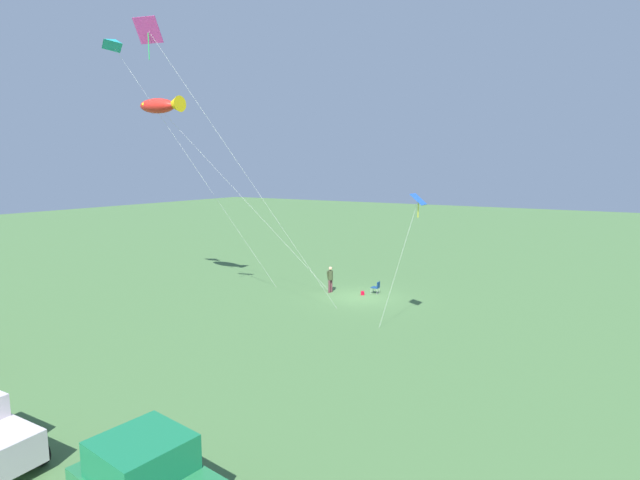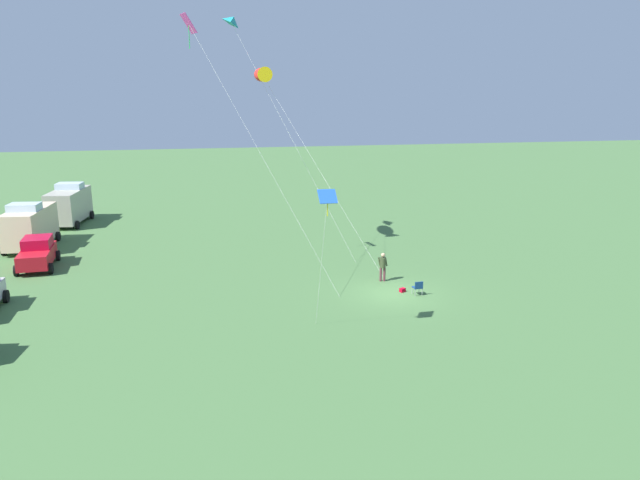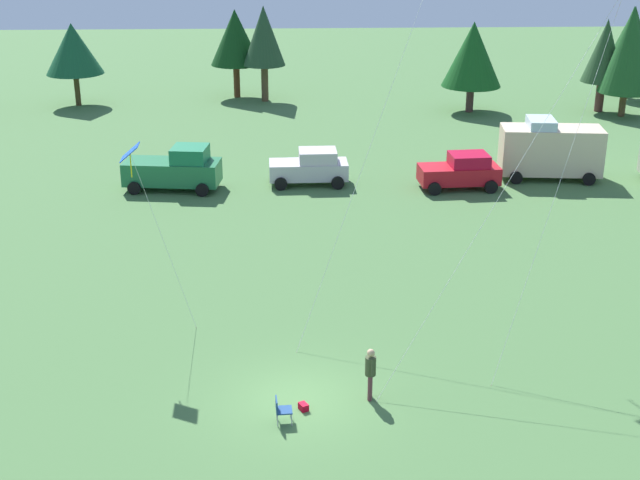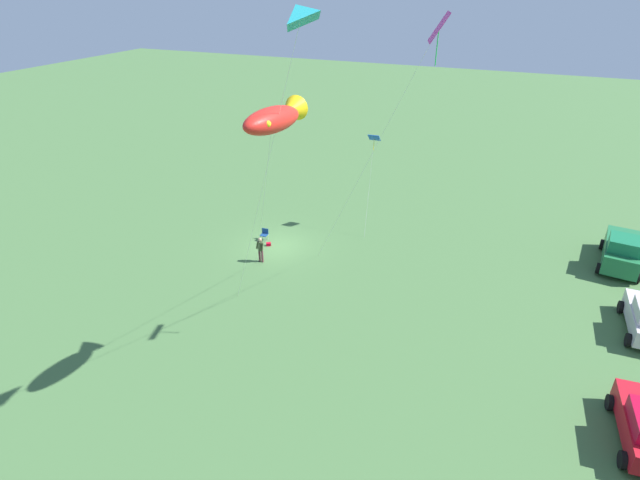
{
  "view_description": "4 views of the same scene",
  "coord_description": "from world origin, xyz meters",
  "px_view_note": "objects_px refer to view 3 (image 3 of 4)",
  "views": [
    {
      "loc": [
        -13.93,
        27.79,
        8.2
      ],
      "look_at": [
        0.93,
        3.47,
        4.05
      ],
      "focal_mm": 28.0,
      "sensor_mm": 36.0,
      "label": 1
    },
    {
      "loc": [
        -31.82,
        10.09,
        11.61
      ],
      "look_at": [
        1.96,
        3.81,
        2.79
      ],
      "focal_mm": 35.0,
      "sensor_mm": 36.0,
      "label": 2
    },
    {
      "loc": [
        -0.23,
        -24.07,
        14.85
      ],
      "look_at": [
        0.73,
        0.66,
        5.09
      ],
      "focal_mm": 50.0,
      "sensor_mm": 36.0,
      "label": 3
    },
    {
      "loc": [
        26.54,
        14.33,
        16.46
      ],
      "look_at": [
        1.38,
        3.74,
        1.93
      ],
      "focal_mm": 28.0,
      "sensor_mm": 36.0,
      "label": 4
    }
  ],
  "objects_px": {
    "folding_chair": "(281,408)",
    "kite_diamond_blue": "(132,158)",
    "car_red_sedan": "(461,171)",
    "van_camper_beige": "(550,149)",
    "truck_green_flatbed": "(175,169)",
    "person_kite_flyer": "(371,370)",
    "car_silver_compact": "(311,167)",
    "backpack_on_grass": "(303,407)"
  },
  "relations": [
    {
      "from": "person_kite_flyer",
      "to": "car_silver_compact",
      "type": "relative_size",
      "value": 0.41
    },
    {
      "from": "car_red_sedan",
      "to": "van_camper_beige",
      "type": "height_order",
      "value": "van_camper_beige"
    },
    {
      "from": "backpack_on_grass",
      "to": "car_silver_compact",
      "type": "bearing_deg",
      "value": 87.79
    },
    {
      "from": "car_silver_compact",
      "to": "person_kite_flyer",
      "type": "bearing_deg",
      "value": -87.96
    },
    {
      "from": "truck_green_flatbed",
      "to": "car_silver_compact",
      "type": "relative_size",
      "value": 1.23
    },
    {
      "from": "person_kite_flyer",
      "to": "truck_green_flatbed",
      "type": "xyz_separation_m",
      "value": [
        -8.39,
        21.31,
        0.08
      ]
    },
    {
      "from": "backpack_on_grass",
      "to": "kite_diamond_blue",
      "type": "relative_size",
      "value": 0.05
    },
    {
      "from": "car_silver_compact",
      "to": "van_camper_beige",
      "type": "bearing_deg",
      "value": 1.29
    },
    {
      "from": "truck_green_flatbed",
      "to": "van_camper_beige",
      "type": "distance_m",
      "value": 20.34
    },
    {
      "from": "van_camper_beige",
      "to": "car_silver_compact",
      "type": "bearing_deg",
      "value": 8.1
    },
    {
      "from": "folding_chair",
      "to": "kite_diamond_blue",
      "type": "height_order",
      "value": "kite_diamond_blue"
    },
    {
      "from": "car_silver_compact",
      "to": "car_red_sedan",
      "type": "bearing_deg",
      "value": -8.81
    },
    {
      "from": "folding_chair",
      "to": "person_kite_flyer",
      "type": "bearing_deg",
      "value": 19.74
    },
    {
      "from": "folding_chair",
      "to": "car_silver_compact",
      "type": "distance_m",
      "value": 23.22
    },
    {
      "from": "truck_green_flatbed",
      "to": "car_red_sedan",
      "type": "distance_m",
      "value": 15.13
    },
    {
      "from": "backpack_on_grass",
      "to": "car_silver_compact",
      "type": "xyz_separation_m",
      "value": [
        0.87,
        22.49,
        0.84
      ]
    },
    {
      "from": "person_kite_flyer",
      "to": "van_camper_beige",
      "type": "relative_size",
      "value": 0.31
    },
    {
      "from": "car_red_sedan",
      "to": "car_silver_compact",
      "type": "bearing_deg",
      "value": 168.43
    },
    {
      "from": "truck_green_flatbed",
      "to": "car_silver_compact",
      "type": "bearing_deg",
      "value": 11.88
    },
    {
      "from": "folding_chair",
      "to": "truck_green_flatbed",
      "type": "height_order",
      "value": "truck_green_flatbed"
    },
    {
      "from": "truck_green_flatbed",
      "to": "car_silver_compact",
      "type": "distance_m",
      "value": 7.19
    },
    {
      "from": "backpack_on_grass",
      "to": "van_camper_beige",
      "type": "height_order",
      "value": "van_camper_beige"
    },
    {
      "from": "van_camper_beige",
      "to": "kite_diamond_blue",
      "type": "bearing_deg",
      "value": 47.55
    },
    {
      "from": "truck_green_flatbed",
      "to": "kite_diamond_blue",
      "type": "bearing_deg",
      "value": -80.56
    },
    {
      "from": "kite_diamond_blue",
      "to": "person_kite_flyer",
      "type": "bearing_deg",
      "value": -32.48
    },
    {
      "from": "van_camper_beige",
      "to": "kite_diamond_blue",
      "type": "relative_size",
      "value": 0.8
    },
    {
      "from": "car_red_sedan",
      "to": "kite_diamond_blue",
      "type": "height_order",
      "value": "kite_diamond_blue"
    },
    {
      "from": "backpack_on_grass",
      "to": "car_silver_compact",
      "type": "relative_size",
      "value": 0.08
    },
    {
      "from": "backpack_on_grass",
      "to": "kite_diamond_blue",
      "type": "bearing_deg",
      "value": 135.66
    },
    {
      "from": "backpack_on_grass",
      "to": "truck_green_flatbed",
      "type": "height_order",
      "value": "truck_green_flatbed"
    },
    {
      "from": "car_silver_compact",
      "to": "car_red_sedan",
      "type": "distance_m",
      "value": 8.03
    },
    {
      "from": "backpack_on_grass",
      "to": "car_red_sedan",
      "type": "distance_m",
      "value": 23.19
    },
    {
      "from": "van_camper_beige",
      "to": "kite_diamond_blue",
      "type": "height_order",
      "value": "kite_diamond_blue"
    },
    {
      "from": "person_kite_flyer",
      "to": "backpack_on_grass",
      "type": "distance_m",
      "value": 2.36
    },
    {
      "from": "car_red_sedan",
      "to": "van_camper_beige",
      "type": "bearing_deg",
      "value": 13.56
    },
    {
      "from": "backpack_on_grass",
      "to": "truck_green_flatbed",
      "type": "bearing_deg",
      "value": 106.05
    },
    {
      "from": "van_camper_beige",
      "to": "folding_chair",
      "type": "bearing_deg",
      "value": 63.89
    },
    {
      "from": "car_silver_compact",
      "to": "kite_diamond_blue",
      "type": "xyz_separation_m",
      "value": [
        -6.46,
        -17.03,
        5.55
      ]
    },
    {
      "from": "person_kite_flyer",
      "to": "car_red_sedan",
      "type": "xyz_separation_m",
      "value": [
        6.73,
        20.85,
        -0.07
      ]
    },
    {
      "from": "folding_chair",
      "to": "backpack_on_grass",
      "type": "distance_m",
      "value": 1.02
    },
    {
      "from": "folding_chair",
      "to": "car_red_sedan",
      "type": "xyz_separation_m",
      "value": [
        9.51,
        22.09,
        0.46
      ]
    },
    {
      "from": "truck_green_flatbed",
      "to": "kite_diamond_blue",
      "type": "height_order",
      "value": "kite_diamond_blue"
    }
  ]
}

